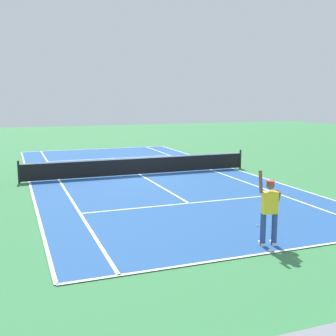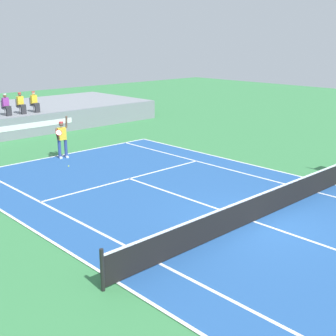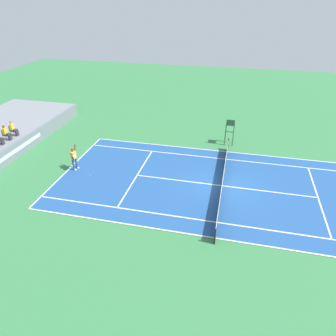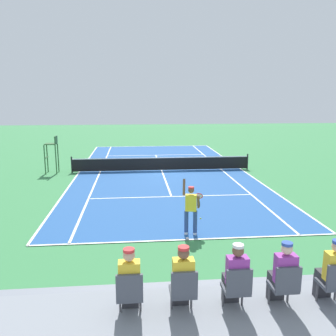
{
  "view_description": "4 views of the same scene",
  "coord_description": "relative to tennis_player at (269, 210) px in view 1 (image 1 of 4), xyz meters",
  "views": [
    {
      "loc": [
        6.24,
        20.71,
        3.99
      ],
      "look_at": [
        -0.05,
        3.99,
        1.0
      ],
      "focal_mm": 45.17,
      "sensor_mm": 36.0,
      "label": 1
    },
    {
      "loc": [
        -11.3,
        -7.86,
        5.69
      ],
      "look_at": [
        -0.05,
        3.99,
        1.0
      ],
      "focal_mm": 48.33,
      "sensor_mm": 36.0,
      "label": 2
    },
    {
      "loc": [
        -18.65,
        -0.34,
        12.06
      ],
      "look_at": [
        -0.05,
        3.99,
        1.0
      ],
      "focal_mm": 32.62,
      "sensor_mm": 36.0,
      "label": 3
    },
    {
      "loc": [
        1.82,
        23.59,
        5.0
      ],
      "look_at": [
        -0.05,
        3.99,
        1.0
      ],
      "focal_mm": 38.22,
      "sensor_mm": 36.0,
      "label": 4
    }
  ],
  "objects": [
    {
      "name": "net",
      "position": [
        0.18,
        -11.38,
        -0.47
      ],
      "size": [
        11.98,
        0.1,
        1.07
      ],
      "color": "black",
      "rests_on": "ground"
    },
    {
      "name": "tennis_ball",
      "position": [
        -0.66,
        -1.58,
        -0.96
      ],
      "size": [
        0.07,
        0.07,
        0.07
      ],
      "primitive_type": "sphere",
      "color": "#D1E533",
      "rests_on": "ground"
    },
    {
      "name": "court",
      "position": [
        0.18,
        -11.38,
        -0.98
      ],
      "size": [
        11.08,
        23.88,
        0.03
      ],
      "color": "#235193",
      "rests_on": "ground"
    },
    {
      "name": "tennis_player",
      "position": [
        0.0,
        0.0,
        0.0
      ],
      "size": [
        0.83,
        0.61,
        2.08
      ],
      "color": "navy",
      "rests_on": "ground"
    },
    {
      "name": "ground_plane",
      "position": [
        0.18,
        -11.38,
        -0.99
      ],
      "size": [
        80.0,
        80.0,
        0.0
      ],
      "primitive_type": "plane",
      "color": "#387F47"
    }
  ]
}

